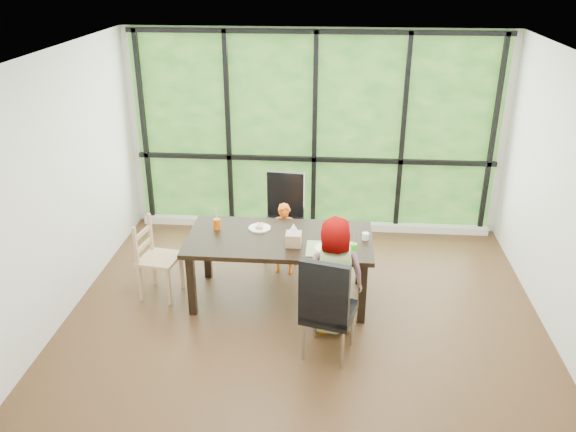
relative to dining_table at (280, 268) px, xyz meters
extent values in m
plane|color=black|center=(0.28, -0.29, -0.38)|extent=(5.00, 5.00, 0.00)
plane|color=silver|center=(0.28, 1.96, 0.98)|extent=(5.00, 0.00, 5.00)
cube|color=#1D4F1A|center=(0.28, 1.94, 0.98)|extent=(4.80, 0.02, 2.65)
cube|color=silver|center=(0.28, 1.86, -0.33)|extent=(4.80, 0.12, 0.10)
cube|color=black|center=(0.00, 0.00, 0.00)|extent=(2.07, 1.18, 0.75)
cube|color=black|center=(-0.05, 0.95, 0.17)|extent=(0.50, 0.50, 1.08)
cube|color=black|center=(0.56, -0.95, 0.17)|extent=(0.56, 0.56, 1.08)
cube|color=#A48060|center=(-1.33, -0.04, 0.08)|extent=(0.46, 0.47, 0.90)
imported|color=orange|center=(0.00, 0.60, 0.06)|extent=(0.33, 0.23, 0.88)
imported|color=slate|center=(0.59, -0.56, 0.24)|extent=(0.66, 0.49, 1.24)
cube|color=tan|center=(0.54, -0.23, 0.38)|extent=(0.49, 0.36, 0.01)
cylinder|color=white|center=(-0.24, 0.20, 0.38)|extent=(0.24, 0.24, 0.02)
cylinder|color=white|center=(0.52, -0.23, 0.38)|extent=(0.26, 0.26, 0.02)
cylinder|color=#D85A05|center=(-0.71, 0.15, 0.43)|extent=(0.08, 0.08, 0.12)
cylinder|color=#45CF2A|center=(0.78, -0.30, 0.43)|extent=(0.07, 0.07, 0.11)
cylinder|color=white|center=(0.91, 0.03, 0.41)|extent=(0.07, 0.07, 0.07)
cube|color=tan|center=(0.16, -0.17, 0.44)|extent=(0.16, 0.16, 0.14)
cylinder|color=white|center=(-0.71, 0.15, 0.53)|extent=(0.01, 0.04, 0.20)
cylinder|color=pink|center=(0.78, -0.30, 0.52)|extent=(0.01, 0.04, 0.20)
cone|color=white|center=(0.16, -0.17, 0.57)|extent=(0.12, 0.12, 0.11)
camera|label=1|loc=(0.56, -5.62, 3.16)|focal=36.67mm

